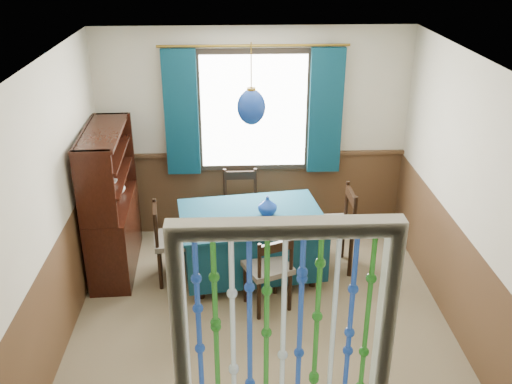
{
  "coord_description": "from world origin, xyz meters",
  "views": [
    {
      "loc": [
        -0.25,
        -4.34,
        3.44
      ],
      "look_at": [
        -0.03,
        0.64,
        1.14
      ],
      "focal_mm": 40.0,
      "sensor_mm": 36.0,
      "label": 1
    }
  ],
  "objects_px": {
    "chair_right": "(334,227)",
    "bowl_shelf": "(108,183)",
    "vase_sideboard": "(118,186)",
    "chair_left": "(171,240)",
    "sideboard": "(112,221)",
    "vase_table": "(267,206)",
    "dining_table": "(252,240)",
    "chair_near": "(269,269)",
    "pendant_lamp": "(251,107)",
    "chair_far": "(241,206)"
  },
  "relations": [
    {
      "from": "chair_right",
      "to": "bowl_shelf",
      "type": "height_order",
      "value": "bowl_shelf"
    },
    {
      "from": "chair_right",
      "to": "vase_sideboard",
      "type": "height_order",
      "value": "vase_sideboard"
    },
    {
      "from": "chair_left",
      "to": "sideboard",
      "type": "bearing_deg",
      "value": -120.51
    },
    {
      "from": "vase_table",
      "to": "bowl_shelf",
      "type": "xyz_separation_m",
      "value": [
        -1.61,
        -0.01,
        0.3
      ]
    },
    {
      "from": "dining_table",
      "to": "sideboard",
      "type": "relative_size",
      "value": 1.02
    },
    {
      "from": "vase_sideboard",
      "to": "vase_table",
      "type": "bearing_deg",
      "value": -15.16
    },
    {
      "from": "vase_sideboard",
      "to": "chair_left",
      "type": "bearing_deg",
      "value": -39.76
    },
    {
      "from": "chair_near",
      "to": "pendant_lamp",
      "type": "relative_size",
      "value": 1.06
    },
    {
      "from": "dining_table",
      "to": "vase_sideboard",
      "type": "xyz_separation_m",
      "value": [
        -1.45,
        0.44,
        0.46
      ]
    },
    {
      "from": "vase_table",
      "to": "bowl_shelf",
      "type": "relative_size",
      "value": 1.0
    },
    {
      "from": "vase_table",
      "to": "chair_far",
      "type": "bearing_deg",
      "value": 111.0
    },
    {
      "from": "chair_far",
      "to": "pendant_lamp",
      "type": "distance_m",
      "value": 1.58
    },
    {
      "from": "dining_table",
      "to": "bowl_shelf",
      "type": "xyz_separation_m",
      "value": [
        -1.45,
        -0.01,
        0.7
      ]
    },
    {
      "from": "dining_table",
      "to": "pendant_lamp",
      "type": "relative_size",
      "value": 2.06
    },
    {
      "from": "chair_near",
      "to": "chair_far",
      "type": "xyz_separation_m",
      "value": [
        -0.25,
        1.33,
        0.03
      ]
    },
    {
      "from": "vase_table",
      "to": "dining_table",
      "type": "bearing_deg",
      "value": 179.67
    },
    {
      "from": "sideboard",
      "to": "bowl_shelf",
      "type": "relative_size",
      "value": 8.42
    },
    {
      "from": "chair_near",
      "to": "chair_right",
      "type": "bearing_deg",
      "value": 21.12
    },
    {
      "from": "dining_table",
      "to": "chair_left",
      "type": "relative_size",
      "value": 1.85
    },
    {
      "from": "chair_left",
      "to": "sideboard",
      "type": "relative_size",
      "value": 0.55
    },
    {
      "from": "chair_far",
      "to": "vase_table",
      "type": "distance_m",
      "value": 0.82
    },
    {
      "from": "chair_near",
      "to": "chair_left",
      "type": "bearing_deg",
      "value": 127.64
    },
    {
      "from": "chair_near",
      "to": "bowl_shelf",
      "type": "distance_m",
      "value": 1.83
    },
    {
      "from": "dining_table",
      "to": "vase_table",
      "type": "bearing_deg",
      "value": -8.12
    },
    {
      "from": "chair_near",
      "to": "chair_right",
      "type": "height_order",
      "value": "chair_right"
    },
    {
      "from": "chair_near",
      "to": "chair_left",
      "type": "distance_m",
      "value": 1.14
    },
    {
      "from": "pendant_lamp",
      "to": "sideboard",
      "type": "bearing_deg",
      "value": 171.89
    },
    {
      "from": "chair_near",
      "to": "pendant_lamp",
      "type": "bearing_deg",
      "value": 80.2
    },
    {
      "from": "sideboard",
      "to": "vase_sideboard",
      "type": "xyz_separation_m",
      "value": [
        0.06,
        0.22,
        0.32
      ]
    },
    {
      "from": "dining_table",
      "to": "chair_far",
      "type": "distance_m",
      "value": 0.71
    },
    {
      "from": "bowl_shelf",
      "to": "pendant_lamp",
      "type": "bearing_deg",
      "value": 0.39
    },
    {
      "from": "vase_sideboard",
      "to": "chair_right",
      "type": "bearing_deg",
      "value": -8.26
    },
    {
      "from": "chair_near",
      "to": "chair_left",
      "type": "relative_size",
      "value": 0.96
    },
    {
      "from": "chair_far",
      "to": "vase_table",
      "type": "bearing_deg",
      "value": 110.06
    },
    {
      "from": "chair_left",
      "to": "chair_right",
      "type": "height_order",
      "value": "chair_right"
    },
    {
      "from": "pendant_lamp",
      "to": "bowl_shelf",
      "type": "bearing_deg",
      "value": -179.61
    },
    {
      "from": "chair_left",
      "to": "bowl_shelf",
      "type": "relative_size",
      "value": 4.63
    },
    {
      "from": "dining_table",
      "to": "chair_right",
      "type": "height_order",
      "value": "chair_right"
    },
    {
      "from": "chair_far",
      "to": "dining_table",
      "type": "bearing_deg",
      "value": 97.5
    },
    {
      "from": "chair_near",
      "to": "bowl_shelf",
      "type": "xyz_separation_m",
      "value": [
        -1.59,
        0.62,
        0.67
      ]
    },
    {
      "from": "chair_right",
      "to": "sideboard",
      "type": "height_order",
      "value": "sideboard"
    },
    {
      "from": "chair_far",
      "to": "chair_left",
      "type": "bearing_deg",
      "value": 44.63
    },
    {
      "from": "pendant_lamp",
      "to": "vase_table",
      "type": "bearing_deg",
      "value": -0.33
    },
    {
      "from": "dining_table",
      "to": "vase_sideboard",
      "type": "distance_m",
      "value": 1.58
    },
    {
      "from": "chair_near",
      "to": "vase_sideboard",
      "type": "height_order",
      "value": "vase_sideboard"
    },
    {
      "from": "chair_left",
      "to": "chair_right",
      "type": "xyz_separation_m",
      "value": [
        1.75,
        0.16,
        0.04
      ]
    },
    {
      "from": "chair_near",
      "to": "chair_right",
      "type": "distance_m",
      "value": 1.05
    },
    {
      "from": "chair_left",
      "to": "chair_near",
      "type": "bearing_deg",
      "value": 52.51
    },
    {
      "from": "chair_right",
      "to": "dining_table",
      "type": "bearing_deg",
      "value": 94.54
    },
    {
      "from": "chair_far",
      "to": "sideboard",
      "type": "relative_size",
      "value": 0.56
    }
  ]
}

